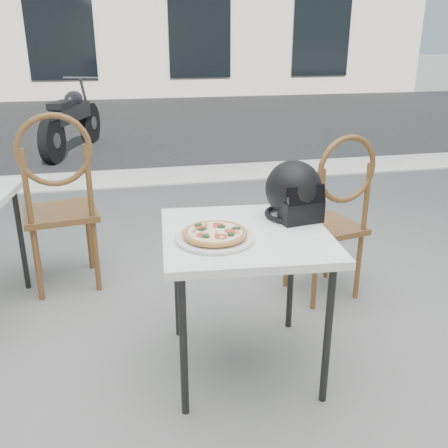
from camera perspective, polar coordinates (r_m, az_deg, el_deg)
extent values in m
plane|color=gray|center=(2.89, 1.45, -10.75)|extent=(80.00, 80.00, 0.00)
cube|color=black|center=(9.53, -8.78, 11.32)|extent=(30.00, 8.00, 0.00)
cube|color=#9A9790|center=(5.61, -5.86, 5.61)|extent=(30.00, 0.25, 0.12)
cube|color=black|center=(13.42, -18.21, 20.08)|extent=(1.60, 0.08, 2.20)
cube|color=black|center=(13.57, -2.79, 21.00)|extent=(1.60, 0.08, 2.20)
cube|color=black|center=(14.50, 11.08, 20.64)|extent=(1.60, 0.08, 2.20)
cube|color=white|center=(2.21, 2.49, -1.34)|extent=(0.79, 0.79, 0.04)
cylinder|color=black|center=(2.08, -4.66, -13.79)|extent=(0.04, 0.04, 0.66)
cylinder|color=black|center=(2.18, 11.76, -12.39)|extent=(0.04, 0.04, 0.66)
cylinder|color=black|center=(2.60, -5.38, -6.30)|extent=(0.04, 0.04, 0.66)
cylinder|color=black|center=(2.68, 7.66, -5.51)|extent=(0.04, 0.04, 0.66)
cylinder|color=white|center=(2.11, -1.03, -1.67)|extent=(0.38, 0.38, 0.01)
torus|color=white|center=(2.11, -1.04, -1.51)|extent=(0.40, 0.40, 0.02)
cylinder|color=#D5904E|center=(2.11, -1.04, -1.14)|extent=(0.34, 0.34, 0.01)
torus|color=#D5904E|center=(2.10, -1.04, -1.00)|extent=(0.35, 0.35, 0.02)
cylinder|color=#B11513|center=(2.10, -1.04, -0.97)|extent=(0.31, 0.31, 0.00)
cylinder|color=#FFEFC3|center=(2.10, -1.04, -0.90)|extent=(0.30, 0.30, 0.00)
cylinder|color=red|center=(2.10, 0.79, -0.77)|extent=(0.07, 0.07, 0.00)
cylinder|color=red|center=(2.16, -0.63, -0.17)|extent=(0.07, 0.07, 0.00)
cylinder|color=red|center=(2.13, -2.63, -0.50)|extent=(0.07, 0.07, 0.00)
cylinder|color=red|center=(2.06, -2.44, -1.26)|extent=(0.07, 0.07, 0.00)
cylinder|color=red|center=(2.04, -0.35, -1.43)|extent=(0.07, 0.07, 0.00)
ellipsoid|color=#143916|center=(2.15, -0.33, -0.27)|extent=(0.05, 0.04, 0.01)
ellipsoid|color=#143916|center=(2.12, -2.54, -0.58)|extent=(0.05, 0.04, 0.01)
ellipsoid|color=#143916|center=(2.06, 0.80, -1.18)|extent=(0.04, 0.05, 0.01)
ellipsoid|color=#143916|center=(2.04, -2.11, -1.39)|extent=(0.05, 0.05, 0.01)
ellipsoid|color=#143916|center=(2.13, 1.41, -0.49)|extent=(0.04, 0.04, 0.01)
ellipsoid|color=#143916|center=(2.17, -2.95, -0.10)|extent=(0.05, 0.05, 0.01)
cylinder|color=#D8CF84|center=(2.07, -0.89, -0.98)|extent=(0.02, 0.02, 0.02)
cylinder|color=#D8CF84|center=(2.17, -2.04, 0.02)|extent=(0.02, 0.03, 0.02)
cylinder|color=#D8CF84|center=(2.10, 0.68, -0.66)|extent=(0.02, 0.02, 0.02)
cylinder|color=#D8CF84|center=(2.18, -1.07, 0.20)|extent=(0.02, 0.02, 0.02)
cylinder|color=#D8CF84|center=(2.02, -0.30, -1.56)|extent=(0.03, 0.03, 0.02)
cylinder|color=#D8CF84|center=(2.09, -3.45, -0.76)|extent=(0.02, 0.02, 0.02)
cylinder|color=#D8CF84|center=(2.08, 1.53, -0.90)|extent=(0.02, 0.02, 0.02)
cylinder|color=#D8CF84|center=(2.06, -2.31, -1.16)|extent=(0.03, 0.03, 0.02)
ellipsoid|color=black|center=(2.37, 7.95, 3.97)|extent=(0.30, 0.31, 0.27)
cube|color=black|center=(2.33, 8.81, 1.46)|extent=(0.21, 0.13, 0.11)
torus|color=black|center=(2.41, 7.81, 1.19)|extent=(0.30, 0.30, 0.02)
cube|color=black|center=(2.27, 9.38, 3.27)|extent=(0.19, 0.06, 0.09)
cube|color=brown|center=(3.04, 11.37, -0.28)|extent=(0.46, 0.46, 0.03)
cylinder|color=brown|center=(3.33, 11.74, -2.62)|extent=(0.04, 0.04, 0.43)
cylinder|color=brown|center=(3.17, 7.15, -3.58)|extent=(0.04, 0.04, 0.43)
cylinder|color=brown|center=(3.11, 15.09, -4.64)|extent=(0.04, 0.04, 0.43)
cylinder|color=brown|center=(2.93, 10.33, -5.82)|extent=(0.04, 0.04, 0.43)
cylinder|color=brown|center=(2.95, 15.97, 2.84)|extent=(0.04, 0.04, 0.41)
cylinder|color=brown|center=(2.76, 11.01, 2.08)|extent=(0.04, 0.04, 0.41)
torus|color=brown|center=(2.80, 13.89, 6.07)|extent=(0.38, 0.11, 0.38)
cylinder|color=black|center=(3.32, -22.17, -1.56)|extent=(0.04, 0.04, 0.67)
cube|color=brown|center=(3.25, -18.19, 1.24)|extent=(0.49, 0.49, 0.04)
cylinder|color=brown|center=(3.50, -15.17, -1.35)|extent=(0.04, 0.04, 0.47)
cylinder|color=brown|center=(3.49, -20.74, -2.07)|extent=(0.04, 0.04, 0.47)
cylinder|color=brown|center=(3.19, -14.41, -3.51)|extent=(0.04, 0.04, 0.47)
cylinder|color=brown|center=(3.17, -20.55, -4.32)|extent=(0.04, 0.04, 0.47)
cylinder|color=brown|center=(3.02, -15.17, 4.62)|extent=(0.04, 0.04, 0.45)
cylinder|color=brown|center=(3.01, -21.66, 3.80)|extent=(0.04, 0.04, 0.45)
torus|color=brown|center=(2.96, -18.85, 7.99)|extent=(0.42, 0.10, 0.42)
cylinder|color=black|center=(7.89, -15.07, 11.10)|extent=(0.29, 0.59, 0.59)
cylinder|color=slate|center=(7.89, -15.07, 11.10)|extent=(0.19, 0.23, 0.20)
cylinder|color=black|center=(6.64, -19.04, 9.00)|extent=(0.29, 0.59, 0.59)
cylinder|color=slate|center=(6.64, -19.04, 9.00)|extent=(0.19, 0.23, 0.20)
cube|color=black|center=(7.22, -17.10, 12.05)|extent=(0.48, 1.03, 0.21)
ellipsoid|color=black|center=(7.34, -16.81, 13.51)|extent=(0.33, 0.45, 0.22)
cube|color=black|center=(6.94, -18.12, 12.84)|extent=(0.33, 0.52, 0.08)
cylinder|color=slate|center=(7.77, -15.49, 13.26)|extent=(0.14, 0.31, 0.69)
cylinder|color=slate|center=(7.63, -16.05, 15.75)|extent=(0.49, 0.18, 0.03)
cube|color=black|center=(6.61, -19.25, 11.35)|extent=(0.20, 0.25, 0.05)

